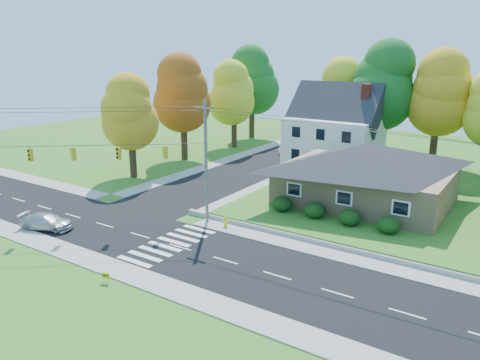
# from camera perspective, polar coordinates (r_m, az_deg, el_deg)

# --- Properties ---
(ground) EXTENTS (120.00, 120.00, 0.00)m
(ground) POSITION_cam_1_polar(r_m,az_deg,el_deg) (34.29, -7.33, -8.14)
(ground) COLOR #3D7923
(road_main) EXTENTS (90.00, 8.00, 0.02)m
(road_main) POSITION_cam_1_polar(r_m,az_deg,el_deg) (34.29, -7.33, -8.13)
(road_main) COLOR black
(road_main) RESTS_ON ground
(road_cross) EXTENTS (8.00, 44.00, 0.02)m
(road_cross) POSITION_cam_1_polar(r_m,az_deg,el_deg) (58.94, 3.25, 2.10)
(road_cross) COLOR black
(road_cross) RESTS_ON ground
(sidewalk_north) EXTENTS (90.00, 2.00, 0.08)m
(sidewalk_north) POSITION_cam_1_polar(r_m,az_deg,el_deg) (37.89, -2.39, -5.60)
(sidewalk_north) COLOR #9C9A90
(sidewalk_north) RESTS_ON ground
(sidewalk_south) EXTENTS (90.00, 2.00, 0.08)m
(sidewalk_south) POSITION_cam_1_polar(r_m,az_deg,el_deg) (31.05, -13.46, -11.03)
(sidewalk_south) COLOR #9C9A90
(sidewalk_south) RESTS_ON ground
(lawn) EXTENTS (30.00, 30.00, 0.50)m
(lawn) POSITION_cam_1_polar(r_m,az_deg,el_deg) (47.21, 22.56, -2.23)
(lawn) COLOR #3D7923
(lawn) RESTS_ON ground
(ranch_house) EXTENTS (14.60, 10.60, 5.40)m
(ranch_house) POSITION_cam_1_polar(r_m,az_deg,el_deg) (42.88, 15.10, 0.92)
(ranch_house) COLOR tan
(ranch_house) RESTS_ON lawn
(colonial_house) EXTENTS (10.40, 8.40, 9.60)m
(colonial_house) POSITION_cam_1_polar(r_m,az_deg,el_deg) (56.33, 11.48, 5.93)
(colonial_house) COLOR silver
(colonial_house) RESTS_ON lawn
(hedge_row) EXTENTS (10.70, 1.70, 1.27)m
(hedge_row) POSITION_cam_1_polar(r_m,az_deg,el_deg) (38.06, 11.13, -4.04)
(hedge_row) COLOR #163A10
(hedge_row) RESTS_ON lawn
(traffic_infrastructure) EXTENTS (38.10, 10.66, 10.00)m
(traffic_infrastructure) POSITION_cam_1_polar(r_m,az_deg,el_deg) (33.66, -6.33, 0.72)
(traffic_infrastructure) COLOR #666059
(traffic_infrastructure) RESTS_ON ground
(tree_lot_0) EXTENTS (6.72, 6.72, 12.51)m
(tree_lot_0) POSITION_cam_1_polar(r_m,az_deg,el_deg) (62.15, 12.04, 10.25)
(tree_lot_0) COLOR #3F2A19
(tree_lot_0) RESTS_ON lawn
(tree_lot_1) EXTENTS (7.84, 7.84, 14.60)m
(tree_lot_1) POSITION_cam_1_polar(r_m,az_deg,el_deg) (59.15, 17.24, 10.92)
(tree_lot_1) COLOR #3F2A19
(tree_lot_1) RESTS_ON lawn
(tree_lot_2) EXTENTS (7.28, 7.28, 13.56)m
(tree_lot_2) POSITION_cam_1_polar(r_m,az_deg,el_deg) (58.76, 23.14, 9.71)
(tree_lot_2) COLOR #3F2A19
(tree_lot_2) RESTS_ON lawn
(tree_west_0) EXTENTS (6.16, 6.16, 11.47)m
(tree_west_0) POSITION_cam_1_polar(r_m,az_deg,el_deg) (52.31, -13.27, 7.96)
(tree_west_0) COLOR #3F2A19
(tree_west_0) RESTS_ON ground
(tree_west_1) EXTENTS (7.28, 7.28, 13.56)m
(tree_west_1) POSITION_cam_1_polar(r_m,az_deg,el_deg) (60.07, -7.01, 10.44)
(tree_west_1) COLOR #3F2A19
(tree_west_1) RESTS_ON ground
(tree_west_2) EXTENTS (6.72, 6.72, 12.51)m
(tree_west_2) POSITION_cam_1_polar(r_m,az_deg,el_deg) (67.46, -0.74, 10.55)
(tree_west_2) COLOR #3F2A19
(tree_west_2) RESTS_ON ground
(tree_west_3) EXTENTS (7.84, 7.84, 14.60)m
(tree_west_3) POSITION_cam_1_polar(r_m,az_deg,el_deg) (75.13, 1.47, 12.06)
(tree_west_3) COLOR #3F2A19
(tree_west_3) RESTS_ON ground
(silver_sedan) EXTENTS (4.56, 3.06, 1.23)m
(silver_sedan) POSITION_cam_1_polar(r_m,az_deg,el_deg) (40.10, -22.54, -4.71)
(silver_sedan) COLOR #BBBBBB
(silver_sedan) RESTS_ON road_main
(white_car) EXTENTS (3.43, 4.98, 1.55)m
(white_car) POSITION_cam_1_polar(r_m,az_deg,el_deg) (64.28, 6.76, 3.87)
(white_car) COLOR silver
(white_car) RESTS_ON road_cross
(fire_hydrant) EXTENTS (0.51, 0.40, 0.89)m
(fire_hydrant) POSITION_cam_1_polar(r_m,az_deg,el_deg) (37.56, -1.79, -5.16)
(fire_hydrant) COLOR yellow
(fire_hydrant) RESTS_ON ground
(yard_sign) EXTENTS (0.50, 0.20, 0.65)m
(yard_sign) POSITION_cam_1_polar(r_m,az_deg,el_deg) (30.17, -16.07, -11.16)
(yard_sign) COLOR black
(yard_sign) RESTS_ON ground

